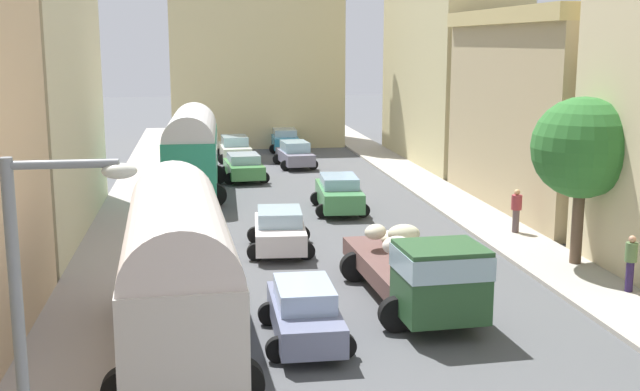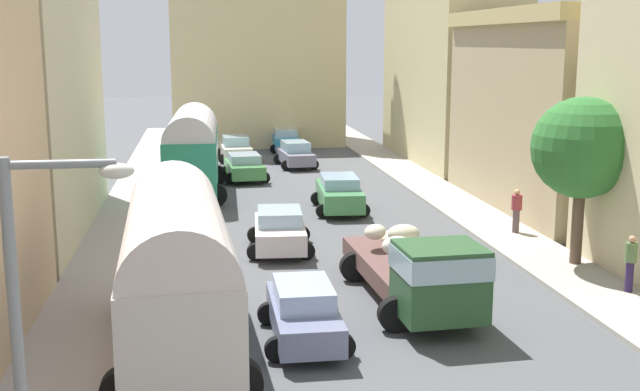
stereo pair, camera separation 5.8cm
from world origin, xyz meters
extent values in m
plane|color=#4E5054|center=(0.00, 27.00, 0.00)|extent=(154.00, 154.00, 0.00)
cube|color=#ABA19B|center=(-7.25, 27.00, 0.07)|extent=(2.50, 70.00, 0.14)
cube|color=#ABA49A|center=(7.25, 27.00, 0.07)|extent=(2.50, 70.00, 0.14)
cube|color=beige|center=(-11.21, 25.43, 5.32)|extent=(5.43, 13.62, 10.64)
cube|color=tan|center=(11.16, 26.99, 3.99)|extent=(5.31, 12.49, 7.98)
cube|color=tan|center=(11.16, 26.99, 8.31)|extent=(5.84, 12.49, 0.66)
cube|color=#C4B784|center=(10.85, 41.00, 6.73)|extent=(4.71, 14.10, 13.47)
cube|color=#CAB987|center=(0.00, 52.00, 5.26)|extent=(11.87, 7.12, 10.52)
cube|color=#D0BF8C|center=(-4.16, 50.22, 7.60)|extent=(2.36, 2.36, 15.20)
cube|color=#C7BB86|center=(4.16, 50.22, 7.60)|extent=(2.36, 2.36, 15.20)
cube|color=silver|center=(-4.73, 12.08, 1.70)|extent=(2.71, 8.62, 2.41)
cylinder|color=silver|center=(-4.73, 12.08, 2.91)|extent=(2.65, 8.45, 2.30)
cube|color=#99B7C6|center=(-4.73, 12.08, 2.24)|extent=(2.73, 7.94, 0.77)
cylinder|color=black|center=(-5.95, 14.67, 0.50)|extent=(1.00, 0.35, 1.00)
cylinder|color=black|center=(-3.72, 14.77, 0.50)|extent=(1.00, 0.35, 1.00)
cylinder|color=black|center=(-3.50, 9.48, 0.50)|extent=(1.00, 0.35, 1.00)
cube|color=#2A9571|center=(-4.51, 32.33, 1.75)|extent=(2.60, 8.76, 2.51)
cylinder|color=silver|center=(-4.51, 32.33, 3.01)|extent=(2.54, 8.59, 2.27)
cube|color=#99B7C6|center=(-4.51, 32.33, 2.31)|extent=(2.62, 8.07, 0.80)
cylinder|color=black|center=(-5.53, 35.06, 0.50)|extent=(1.00, 0.35, 1.00)
cylinder|color=black|center=(-3.32, 34.99, 0.50)|extent=(1.00, 0.35, 1.00)
cylinder|color=black|center=(-5.70, 29.68, 0.50)|extent=(1.00, 0.35, 1.00)
cylinder|color=black|center=(-3.50, 29.61, 0.50)|extent=(1.00, 0.35, 1.00)
cube|color=#274E2B|center=(1.69, 12.78, 1.37)|extent=(2.14, 1.96, 1.84)
cube|color=#99B7C6|center=(1.69, 12.78, 1.89)|extent=(2.19, 2.04, 0.59)
cube|color=brown|center=(1.53, 16.43, 0.73)|extent=(2.30, 5.52, 0.55)
ellipsoid|color=beige|center=(1.83, 15.41, 1.23)|extent=(0.89, 1.00, 0.45)
ellipsoid|color=silver|center=(1.71, 17.85, 1.23)|extent=(0.73, 0.95, 0.45)
ellipsoid|color=beige|center=(1.70, 16.11, 1.22)|extent=(1.03, 0.97, 0.45)
ellipsoid|color=silver|center=(1.23, 15.39, 1.64)|extent=(0.97, 0.81, 0.53)
ellipsoid|color=beige|center=(1.76, 16.61, 1.66)|extent=(0.99, 0.77, 0.55)
ellipsoid|color=beige|center=(1.07, 17.39, 1.56)|extent=(0.99, 1.03, 0.46)
cylinder|color=black|center=(2.70, 13.17, 0.45)|extent=(0.90, 0.32, 0.90)
cylinder|color=black|center=(0.65, 13.08, 0.45)|extent=(0.90, 0.32, 0.90)
cylinder|color=black|center=(2.51, 17.55, 0.45)|extent=(0.90, 0.31, 0.90)
cylinder|color=black|center=(0.45, 17.45, 0.45)|extent=(0.90, 0.31, 0.90)
cube|color=#45894F|center=(1.79, 27.65, 0.68)|extent=(1.95, 4.44, 0.81)
cube|color=#8DB1D1|center=(1.79, 27.65, 1.32)|extent=(1.62, 2.35, 0.48)
cylinder|color=black|center=(2.55, 26.26, 0.30)|extent=(0.60, 0.21, 0.60)
cylinder|color=black|center=(0.86, 26.36, 0.30)|extent=(0.60, 0.21, 0.60)
cylinder|color=black|center=(2.71, 28.95, 0.30)|extent=(0.60, 0.21, 0.60)
cylinder|color=black|center=(1.02, 29.05, 0.30)|extent=(0.60, 0.21, 0.60)
cube|color=slate|center=(1.40, 40.26, 0.60)|extent=(1.93, 4.15, 0.66)
cube|color=#94BBCF|center=(1.40, 40.26, 1.22)|extent=(1.58, 2.21, 0.58)
cylinder|color=black|center=(2.31, 39.08, 0.30)|extent=(0.60, 0.21, 0.60)
cylinder|color=black|center=(0.70, 38.95, 0.30)|extent=(0.60, 0.21, 0.60)
cylinder|color=black|center=(2.11, 41.57, 0.30)|extent=(0.60, 0.21, 0.60)
cylinder|color=black|center=(0.50, 41.44, 0.30)|extent=(0.60, 0.21, 0.60)
cube|color=#3392C3|center=(1.59, 47.44, 0.65)|extent=(1.80, 4.29, 0.76)
cube|color=#A1B9C8|center=(1.59, 47.44, 1.26)|extent=(1.54, 2.25, 0.45)
cylinder|color=black|center=(2.39, 46.09, 0.30)|extent=(0.60, 0.21, 0.60)
cylinder|color=black|center=(0.71, 46.14, 0.30)|extent=(0.60, 0.21, 0.60)
cylinder|color=black|center=(2.46, 48.73, 0.30)|extent=(0.60, 0.21, 0.60)
cylinder|color=black|center=(0.79, 48.78, 0.30)|extent=(0.60, 0.21, 0.60)
cube|color=slate|center=(-1.74, 12.80, 0.61)|extent=(1.55, 3.96, 0.68)
cube|color=#9DB1D1|center=(-1.74, 12.80, 1.21)|extent=(1.36, 2.06, 0.51)
cylinder|color=black|center=(-2.49, 14.03, 0.30)|extent=(0.60, 0.21, 0.60)
cylinder|color=black|center=(-0.97, 14.02, 0.30)|extent=(0.60, 0.21, 0.60)
cylinder|color=black|center=(-2.51, 11.58, 0.30)|extent=(0.60, 0.21, 0.60)
cylinder|color=black|center=(-0.99, 11.57, 0.30)|extent=(0.60, 0.21, 0.60)
cube|color=silver|center=(-1.46, 21.38, 0.63)|extent=(1.97, 3.97, 0.73)
cube|color=#9AB6C9|center=(-1.46, 21.38, 1.25)|extent=(1.64, 2.10, 0.50)
cylinder|color=black|center=(-2.23, 22.63, 0.30)|extent=(0.60, 0.21, 0.60)
cylinder|color=black|center=(-0.53, 22.51, 0.30)|extent=(0.60, 0.21, 0.60)
cylinder|color=black|center=(-2.39, 20.24, 0.30)|extent=(0.60, 0.21, 0.60)
cylinder|color=black|center=(-0.69, 20.12, 0.30)|extent=(0.60, 0.21, 0.60)
cube|color=#4C924B|center=(-1.85, 36.15, 0.61)|extent=(2.06, 4.01, 0.68)
cube|color=#9FB3C7|center=(-1.85, 36.15, 1.18)|extent=(1.71, 2.13, 0.46)
cylinder|color=black|center=(-2.82, 37.29, 0.30)|extent=(0.60, 0.21, 0.60)
cylinder|color=black|center=(-1.05, 37.42, 0.30)|extent=(0.60, 0.21, 0.60)
cylinder|color=black|center=(-2.64, 34.88, 0.30)|extent=(0.60, 0.21, 0.60)
cylinder|color=black|center=(-0.87, 35.01, 0.30)|extent=(0.60, 0.21, 0.60)
cube|color=silver|center=(-1.98, 43.38, 0.62)|extent=(1.93, 4.35, 0.70)
cube|color=#8DB1BF|center=(-1.98, 43.38, 1.25)|extent=(1.62, 2.29, 0.56)
cylinder|color=black|center=(-2.91, 44.67, 0.30)|extent=(0.60, 0.21, 0.60)
cylinder|color=black|center=(-1.19, 44.75, 0.30)|extent=(0.60, 0.21, 0.60)
cylinder|color=black|center=(-2.78, 42.02, 0.30)|extent=(0.60, 0.21, 0.60)
cylinder|color=black|center=(-1.06, 42.10, 0.30)|extent=(0.60, 0.21, 0.60)
cylinder|color=#2A1D47|center=(8.02, 14.81, 0.07)|extent=(0.19, 0.19, 0.14)
cylinder|color=#2A1D47|center=(8.02, 14.81, 0.59)|extent=(0.27, 0.27, 0.90)
cylinder|color=#516D41|center=(8.02, 14.81, 1.32)|extent=(0.41, 0.41, 0.56)
sphere|color=tan|center=(8.02, 14.81, 1.70)|extent=(0.21, 0.21, 0.21)
cylinder|color=#584849|center=(7.63, 22.21, 0.07)|extent=(0.22, 0.22, 0.14)
cylinder|color=#584849|center=(7.63, 22.21, 0.58)|extent=(0.30, 0.30, 0.88)
cylinder|color=#933239|center=(7.63, 22.21, 1.30)|extent=(0.46, 0.46, 0.56)
sphere|color=tan|center=(7.63, 22.21, 1.69)|extent=(0.22, 0.22, 0.22)
cylinder|color=gray|center=(-6.50, 4.45, 2.94)|extent=(0.16, 0.16, 5.87)
cylinder|color=gray|center=(-5.83, 4.45, 5.77)|extent=(1.33, 0.11, 0.11)
ellipsoid|color=silver|center=(-5.17, 4.45, 5.67)|extent=(0.44, 0.28, 0.20)
cylinder|color=brown|center=(7.90, 17.89, 1.36)|extent=(0.37, 0.37, 2.73)
sphere|color=#2F6E2F|center=(7.90, 17.89, 3.94)|extent=(3.25, 3.25, 3.25)
camera|label=1|loc=(-4.18, -5.46, 7.24)|focal=44.27mm
camera|label=2|loc=(-4.12, -5.47, 7.24)|focal=44.27mm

